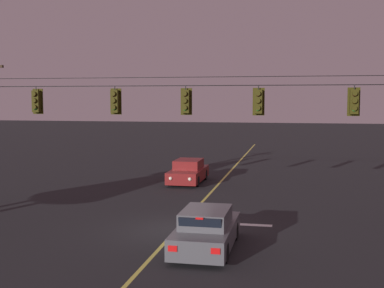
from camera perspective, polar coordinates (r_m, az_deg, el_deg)
ground_plane at (r=19.94m, az=-1.80°, el=-9.63°), size 180.00×180.00×0.00m
lane_centre_stripe at (r=27.67m, az=2.08°, el=-5.46°), size 0.14×60.00×0.01m
stop_bar_paint at (r=21.01m, az=4.26°, el=-8.86°), size 3.40×0.36×0.01m
signal_span_assembly at (r=21.35m, az=-0.54°, el=1.30°), size 20.43×0.32×7.00m
traffic_light_leftmost at (r=23.69m, az=-16.99°, el=4.58°), size 0.48×0.41×1.22m
traffic_light_left_inner at (r=22.17m, az=-8.61°, el=4.72°), size 0.48×0.41×1.22m
traffic_light_centre at (r=21.30m, az=-0.73°, el=4.77°), size 0.48×0.41×1.22m
traffic_light_right_inner at (r=20.87m, az=7.41°, el=4.72°), size 0.48×0.41×1.22m
traffic_light_rightmost at (r=20.93m, az=17.64°, el=4.53°), size 0.48×0.41×1.22m
car_waiting_near_lane at (r=17.41m, az=1.61°, el=-9.61°), size 1.80×4.33×1.39m
car_oncoming_lead at (r=30.89m, az=-0.43°, el=-3.14°), size 1.80×4.42×1.39m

